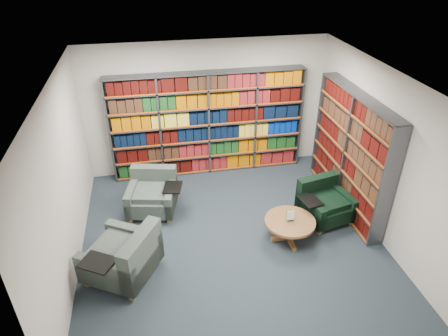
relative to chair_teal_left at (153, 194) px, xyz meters
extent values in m
cube|color=black|center=(1.26, -1.12, -0.32)|extent=(5.00, 5.00, 0.01)
cube|color=white|center=(1.26, -1.12, 2.49)|extent=(5.00, 5.00, 0.01)
cube|color=#B7B1A9|center=(1.26, 1.38, 1.09)|extent=(5.00, 0.01, 2.80)
cube|color=#B7B1A9|center=(1.26, -3.63, 1.09)|extent=(5.00, 0.01, 2.80)
cube|color=#B7B1A9|center=(-1.25, -1.12, 1.09)|extent=(0.01, 5.00, 2.80)
cube|color=#B7B1A9|center=(3.76, -1.12, 1.09)|extent=(0.01, 5.00, 2.80)
cube|color=#47494F|center=(1.26, 1.22, 0.79)|extent=(4.00, 0.28, 2.20)
cube|color=silver|center=(1.26, 1.35, 0.79)|extent=(4.00, 0.02, 2.20)
cube|color=#D84C0A|center=(1.26, 1.09, 0.79)|extent=(4.00, 0.01, 2.20)
cube|color=#103814|center=(1.26, 1.22, -0.14)|extent=(3.88, 0.21, 0.29)
cube|color=#310604|center=(1.26, 1.22, 0.23)|extent=(3.88, 0.21, 0.29)
cube|color=black|center=(1.26, 1.22, 0.60)|extent=(3.88, 0.21, 0.29)
cube|color=#9A5200|center=(1.26, 1.22, 0.96)|extent=(3.88, 0.21, 0.29)
cube|color=#341D10|center=(1.26, 1.22, 1.33)|extent=(3.88, 0.21, 0.29)
cube|color=#310604|center=(1.26, 1.22, 1.70)|extent=(3.88, 0.21, 0.29)
cube|color=#47494F|center=(3.60, -0.52, 0.79)|extent=(0.28, 2.50, 2.20)
cube|color=silver|center=(3.73, -0.52, 0.79)|extent=(0.02, 2.50, 2.20)
cube|color=#D84C0A|center=(3.47, -0.52, 0.79)|extent=(0.02, 2.50, 2.20)
cube|color=#310604|center=(3.60, -0.52, -0.14)|extent=(0.21, 2.38, 0.29)
cube|color=#310604|center=(3.60, -0.52, 0.23)|extent=(0.21, 2.38, 0.29)
cube|color=#310604|center=(3.60, -0.52, 0.60)|extent=(0.21, 2.38, 0.29)
cube|color=#310604|center=(3.60, -0.52, 0.96)|extent=(0.21, 2.38, 0.29)
cube|color=#341D10|center=(3.60, -0.52, 1.33)|extent=(0.21, 2.38, 0.29)
cube|color=#310604|center=(3.60, -0.52, 1.70)|extent=(0.21, 2.38, 0.29)
cube|color=#091F33|center=(-0.02, -0.08, -0.07)|extent=(1.02, 1.02, 0.30)
cube|color=#091F33|center=(0.05, 0.24, 0.12)|extent=(0.87, 0.37, 0.68)
cube|color=#091F33|center=(-0.37, 0.00, 0.01)|extent=(0.31, 0.86, 0.45)
cube|color=#091F33|center=(0.33, -0.16, 0.01)|extent=(0.31, 0.86, 0.45)
cube|color=black|center=(0.37, -0.21, 0.25)|extent=(0.40, 0.48, 0.02)
cube|color=olive|center=(-0.44, -0.35, -0.27)|extent=(0.08, 0.08, 0.09)
cube|color=olive|center=(0.24, -0.50, -0.27)|extent=(0.08, 0.08, 0.09)
cube|color=olive|center=(-0.29, 0.34, -0.27)|extent=(0.08, 0.08, 0.09)
cube|color=olive|center=(0.40, 0.19, -0.27)|extent=(0.08, 0.08, 0.09)
cube|color=black|center=(3.06, -0.93, -0.08)|extent=(0.95, 0.95, 0.29)
cube|color=black|center=(2.99, -0.62, 0.10)|extent=(0.82, 0.34, 0.64)
cube|color=black|center=(2.73, -1.00, -0.01)|extent=(0.29, 0.81, 0.43)
cube|color=black|center=(3.39, -0.86, -0.01)|extent=(0.29, 0.81, 0.43)
cube|color=black|center=(2.69, -1.05, 0.22)|extent=(0.38, 0.45, 0.02)
cube|color=olive|center=(2.81, -1.32, -0.27)|extent=(0.07, 0.07, 0.09)
cube|color=olive|center=(3.45, -1.18, -0.27)|extent=(0.07, 0.07, 0.09)
cube|color=olive|center=(2.67, -0.67, -0.27)|extent=(0.07, 0.07, 0.09)
cube|color=olive|center=(3.31, -0.54, -0.27)|extent=(0.07, 0.07, 0.09)
cube|color=#091F33|center=(-0.54, -1.64, -0.04)|extent=(1.29, 1.29, 0.34)
cube|color=#091F33|center=(-0.23, -1.82, 0.17)|extent=(0.66, 0.92, 0.75)
cube|color=#091F33|center=(-0.34, -1.29, 0.04)|extent=(0.89, 0.61, 0.50)
cube|color=#091F33|center=(-0.74, -1.98, 0.04)|extent=(0.89, 0.61, 0.50)
cube|color=black|center=(-0.81, -2.00, 0.32)|extent=(0.58, 0.54, 0.03)
cube|color=olive|center=(-0.68, -1.10, -0.26)|extent=(0.10, 0.10, 0.10)
cube|color=olive|center=(-1.07, -1.77, -0.26)|extent=(0.10, 0.10, 0.10)
cube|color=olive|center=(-0.01, -1.50, -0.26)|extent=(0.10, 0.10, 0.10)
cube|color=olive|center=(-0.40, -2.17, -0.26)|extent=(0.10, 0.10, 0.10)
cylinder|color=brown|center=(2.23, -1.35, 0.07)|extent=(0.85, 0.85, 0.05)
cylinder|color=brown|center=(2.23, -1.35, -0.12)|extent=(0.11, 0.11, 0.34)
cube|color=brown|center=(2.23, -1.35, -0.28)|extent=(0.62, 0.08, 0.06)
cube|color=brown|center=(2.23, -1.35, -0.28)|extent=(0.08, 0.62, 0.06)
cube|color=black|center=(2.23, -1.35, 0.10)|extent=(0.09, 0.05, 0.01)
cube|color=white|center=(2.23, -1.35, 0.19)|extent=(0.13, 0.01, 0.19)
cube|color=#145926|center=(2.23, -1.34, 0.19)|extent=(0.15, 0.00, 0.20)
camera|label=1|loc=(0.13, -6.33, 4.26)|focal=32.00mm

